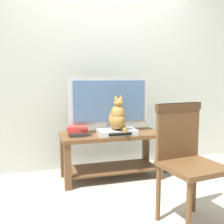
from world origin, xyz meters
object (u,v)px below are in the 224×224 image
tv_stand (111,148)px  media_box (117,132)px  tv (109,103)px  potted_plant (174,136)px  cat (118,117)px  wooden_chair (186,154)px  book_stack (77,131)px

tv_stand → media_box: 0.23m
tv → potted_plant: tv is taller
tv → cat: tv is taller
media_box → wooden_chair: 1.03m
tv → potted_plant: (0.83, -0.06, -0.44)m
wooden_chair → potted_plant: 1.23m
tv_stand → cat: (0.04, -0.12, 0.38)m
tv → book_stack: bearing=-166.5°
media_box → tv_stand: bearing=110.7°
book_stack → cat: bearing=-11.7°
tv_stand → tv: bearing=90.0°
wooden_chair → book_stack: wooden_chair is taller
tv → book_stack: (-0.40, -0.10, -0.30)m
tv_stand → media_box: (0.04, -0.11, 0.20)m
tv → cat: size_ratio=2.36×
tv → potted_plant: size_ratio=1.30×
potted_plant → tv: bearing=175.8°
tv_stand → book_stack: bearing=-175.3°
media_box → cat: size_ratio=1.09×
wooden_chair → potted_plant: size_ratio=1.35×
cat → potted_plant: (0.79, 0.13, -0.30)m
wooden_chair → potted_plant: wooden_chair is taller
book_stack → potted_plant: 1.24m
tv → media_box: 0.37m
tv_stand → potted_plant: potted_plant is taller
media_box → potted_plant: size_ratio=0.60×
tv → media_box: size_ratio=2.17×
book_stack → tv_stand: bearing=4.7°
tv_stand → wooden_chair: (0.31, -1.11, 0.20)m
tv → cat: (0.04, -0.19, -0.14)m
cat → book_stack: (-0.44, 0.09, -0.15)m
wooden_chair → media_box: bearing=105.3°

